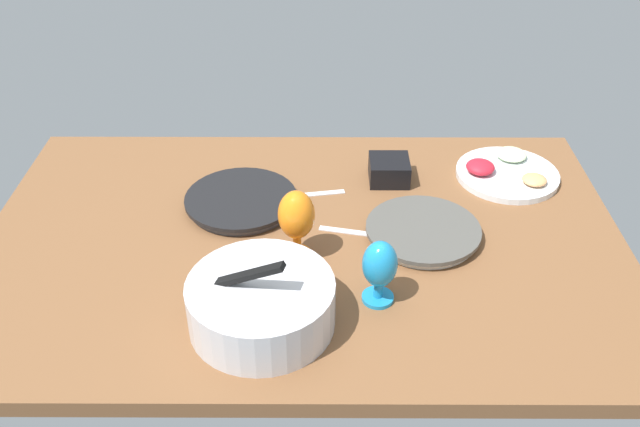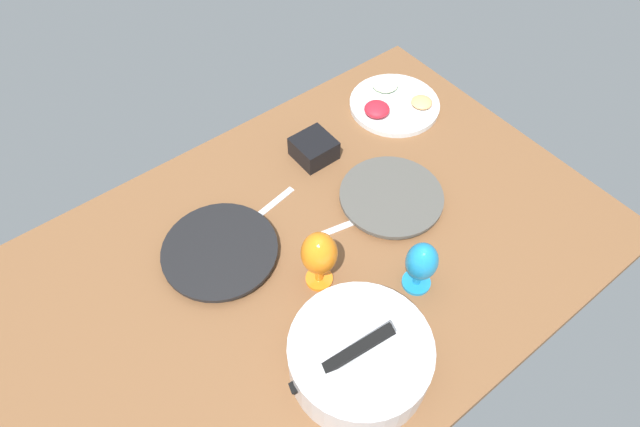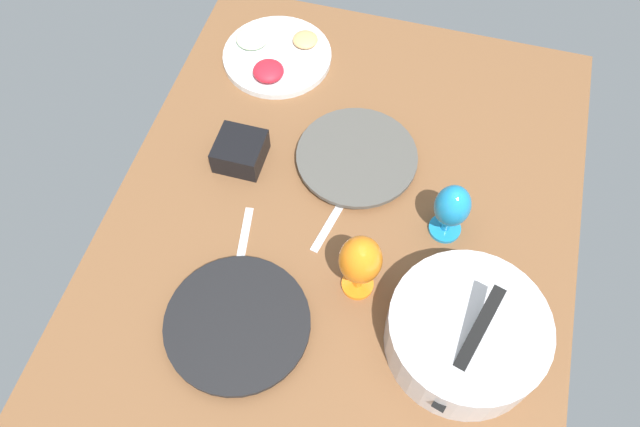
{
  "view_description": "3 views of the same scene",
  "coord_description": "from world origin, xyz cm",
  "px_view_note": "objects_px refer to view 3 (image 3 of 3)",
  "views": [
    {
      "loc": [
        -4.67,
        137.86,
        103.86
      ],
      "look_at": [
        -4.12,
        -3.73,
        4.77
      ],
      "focal_mm": 38.86,
      "sensor_mm": 36.0,
      "label": 1
    },
    {
      "loc": [
        43.21,
        61.69,
        117.02
      ],
      "look_at": [
        -9.38,
        -6.26,
        4.77
      ],
      "focal_mm": 30.36,
      "sensor_mm": 36.0,
      "label": 2
    },
    {
      "loc": [
        56.08,
        14.08,
        121.55
      ],
      "look_at": [
        -10.98,
        -4.39,
        4.77
      ],
      "focal_mm": 35.1,
      "sensor_mm": 36.0,
      "label": 3
    }
  ],
  "objects_px": {
    "hurricane_glass_blue": "(452,208)",
    "square_bowl_black": "(240,150)",
    "fruit_platter": "(275,55)",
    "mixing_bowl": "(466,333)",
    "dinner_plate_right": "(238,325)",
    "hurricane_glass_orange": "(360,262)",
    "dinner_plate_left": "(357,158)"
  },
  "relations": [
    {
      "from": "dinner_plate_right",
      "to": "hurricane_glass_orange",
      "type": "relative_size",
      "value": 1.63
    },
    {
      "from": "mixing_bowl",
      "to": "hurricane_glass_orange",
      "type": "bearing_deg",
      "value": -106.4
    },
    {
      "from": "hurricane_glass_blue",
      "to": "square_bowl_black",
      "type": "xyz_separation_m",
      "value": [
        -0.06,
        -0.5,
        -0.06
      ]
    },
    {
      "from": "dinner_plate_right",
      "to": "hurricane_glass_blue",
      "type": "bearing_deg",
      "value": 132.7
    },
    {
      "from": "hurricane_glass_orange",
      "to": "fruit_platter",
      "type": "bearing_deg",
      "value": -147.89
    },
    {
      "from": "mixing_bowl",
      "to": "hurricane_glass_blue",
      "type": "bearing_deg",
      "value": -163.27
    },
    {
      "from": "hurricane_glass_blue",
      "to": "dinner_plate_right",
      "type": "bearing_deg",
      "value": -47.3
    },
    {
      "from": "hurricane_glass_orange",
      "to": "dinner_plate_right",
      "type": "bearing_deg",
      "value": -53.77
    },
    {
      "from": "dinner_plate_right",
      "to": "fruit_platter",
      "type": "distance_m",
      "value": 0.75
    },
    {
      "from": "hurricane_glass_blue",
      "to": "square_bowl_black",
      "type": "relative_size",
      "value": 1.42
    },
    {
      "from": "fruit_platter",
      "to": "hurricane_glass_orange",
      "type": "bearing_deg",
      "value": 32.11
    },
    {
      "from": "dinner_plate_right",
      "to": "hurricane_glass_orange",
      "type": "xyz_separation_m",
      "value": [
        -0.16,
        0.21,
        0.1
      ]
    },
    {
      "from": "dinner_plate_right",
      "to": "square_bowl_black",
      "type": "xyz_separation_m",
      "value": [
        -0.4,
        -0.13,
        0.02
      ]
    },
    {
      "from": "dinner_plate_left",
      "to": "fruit_platter",
      "type": "xyz_separation_m",
      "value": [
        -0.27,
        -0.29,
        -0.0
      ]
    },
    {
      "from": "fruit_platter",
      "to": "square_bowl_black",
      "type": "xyz_separation_m",
      "value": [
        0.33,
        0.02,
        0.02
      ]
    },
    {
      "from": "fruit_platter",
      "to": "mixing_bowl",
      "type": "bearing_deg",
      "value": 42.56
    },
    {
      "from": "dinner_plate_right",
      "to": "hurricane_glass_blue",
      "type": "xyz_separation_m",
      "value": [
        -0.34,
        0.37,
        0.08
      ]
    },
    {
      "from": "mixing_bowl",
      "to": "square_bowl_black",
      "type": "bearing_deg",
      "value": -118.65
    },
    {
      "from": "mixing_bowl",
      "to": "square_bowl_black",
      "type": "height_order",
      "value": "mixing_bowl"
    },
    {
      "from": "dinner_plate_right",
      "to": "square_bowl_black",
      "type": "bearing_deg",
      "value": -161.81
    },
    {
      "from": "dinner_plate_right",
      "to": "mixing_bowl",
      "type": "bearing_deg",
      "value": 101.19
    },
    {
      "from": "dinner_plate_right",
      "to": "square_bowl_black",
      "type": "relative_size",
      "value": 2.69
    },
    {
      "from": "fruit_platter",
      "to": "dinner_plate_left",
      "type": "bearing_deg",
      "value": 46.77
    },
    {
      "from": "mixing_bowl",
      "to": "fruit_platter",
      "type": "xyz_separation_m",
      "value": [
        -0.65,
        -0.59,
        -0.04
      ]
    },
    {
      "from": "fruit_platter",
      "to": "square_bowl_black",
      "type": "bearing_deg",
      "value": 3.32
    },
    {
      "from": "hurricane_glass_blue",
      "to": "dinner_plate_left",
      "type": "bearing_deg",
      "value": -118.66
    },
    {
      "from": "dinner_plate_right",
      "to": "square_bowl_black",
      "type": "height_order",
      "value": "square_bowl_black"
    },
    {
      "from": "hurricane_glass_blue",
      "to": "square_bowl_black",
      "type": "height_order",
      "value": "hurricane_glass_blue"
    },
    {
      "from": "dinner_plate_right",
      "to": "hurricane_glass_orange",
      "type": "bearing_deg",
      "value": 126.23
    },
    {
      "from": "mixing_bowl",
      "to": "fruit_platter",
      "type": "relative_size",
      "value": 1.12
    },
    {
      "from": "hurricane_glass_orange",
      "to": "hurricane_glass_blue",
      "type": "xyz_separation_m",
      "value": [
        -0.18,
        0.16,
        -0.02
      ]
    },
    {
      "from": "mixing_bowl",
      "to": "fruit_platter",
      "type": "height_order",
      "value": "mixing_bowl"
    }
  ]
}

